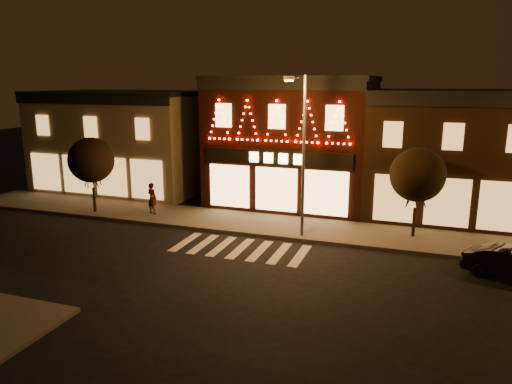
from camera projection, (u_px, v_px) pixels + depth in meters
The scene contains 9 objects.
ground at pixel (205, 280), 19.67m from camera, with size 120.00×120.00×0.00m, color black.
sidewalk_far at pixel (300, 228), 26.36m from camera, with size 44.00×4.00×0.15m, color #47423D.
building_left at pixel (127, 140), 35.89m from camera, with size 12.20×8.28×7.30m.
building_pulp at pixel (294, 140), 31.58m from camera, with size 10.20×8.34×8.30m.
building_right_a at pixel (448, 153), 28.62m from camera, with size 9.20×8.28×7.50m.
streetlamp_mid at pixel (302, 145), 23.64m from camera, with size 0.76×1.86×8.13m.
tree_left at pixel (91, 160), 28.73m from camera, with size 2.74×2.74×4.57m.
tree_right at pixel (417, 175), 24.05m from camera, with size 2.76×2.76×4.62m.
pedestrian at pixel (152, 198), 28.77m from camera, with size 0.70×0.46×1.91m, color gray.
Camera 1 is at (8.03, -16.62, 7.98)m, focal length 33.51 mm.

